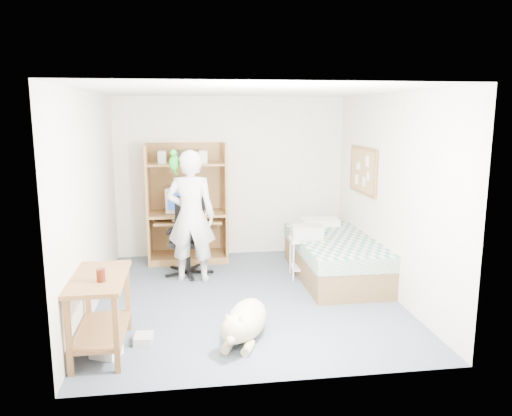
% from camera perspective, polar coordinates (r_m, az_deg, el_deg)
% --- Properties ---
extents(floor, '(4.00, 4.00, 0.00)m').
position_cam_1_polar(floor, '(6.30, -1.05, -10.15)').
color(floor, '#434D5B').
rests_on(floor, ground).
extents(wall_back, '(3.60, 0.02, 2.50)m').
position_cam_1_polar(wall_back, '(7.93, -2.87, 3.57)').
color(wall_back, white).
rests_on(wall_back, floor).
extents(wall_right, '(0.02, 4.00, 2.50)m').
position_cam_1_polar(wall_right, '(6.43, 15.04, 1.48)').
color(wall_right, white).
rests_on(wall_right, floor).
extents(wall_left, '(0.02, 4.00, 2.50)m').
position_cam_1_polar(wall_left, '(6.02, -18.36, 0.67)').
color(wall_left, white).
rests_on(wall_left, floor).
extents(ceiling, '(3.60, 4.00, 0.02)m').
position_cam_1_polar(ceiling, '(5.88, -1.14, 13.23)').
color(ceiling, white).
rests_on(ceiling, wall_back).
extents(computer_hutch, '(1.20, 0.63, 1.80)m').
position_cam_1_polar(computer_hutch, '(7.71, -7.85, 0.03)').
color(computer_hutch, brown).
rests_on(computer_hutch, floor).
extents(bed, '(1.02, 2.02, 0.66)m').
position_cam_1_polar(bed, '(7.04, 8.92, -5.51)').
color(bed, brown).
rests_on(bed, floor).
extents(side_desk, '(0.50, 1.00, 0.75)m').
position_cam_1_polar(side_desk, '(5.03, -17.38, -10.21)').
color(side_desk, brown).
rests_on(side_desk, floor).
extents(corkboard, '(0.04, 0.94, 0.66)m').
position_cam_1_polar(corkboard, '(7.22, 12.13, 4.22)').
color(corkboard, '#9A7845').
rests_on(corkboard, wall_right).
extents(office_chair, '(0.60, 0.60, 1.07)m').
position_cam_1_polar(office_chair, '(7.14, -7.70, -4.44)').
color(office_chair, black).
rests_on(office_chair, floor).
extents(person, '(0.71, 0.53, 1.78)m').
position_cam_1_polar(person, '(6.73, -7.44, -0.94)').
color(person, silver).
rests_on(person, floor).
extents(parrot, '(0.13, 0.23, 0.36)m').
position_cam_1_polar(parrot, '(6.63, -9.34, 5.30)').
color(parrot, '#138820').
rests_on(parrot, person).
extents(dog, '(0.64, 1.12, 0.44)m').
position_cam_1_polar(dog, '(5.15, -1.28, -12.80)').
color(dog, tan).
rests_on(dog, floor).
extents(printer_cart, '(0.49, 0.41, 0.55)m').
position_cam_1_polar(printer_cart, '(6.97, 5.80, -4.93)').
color(printer_cart, silver).
rests_on(printer_cart, floor).
extents(printer, '(0.45, 0.35, 0.18)m').
position_cam_1_polar(printer, '(6.90, 5.84, -2.73)').
color(printer, '#AAABA6').
rests_on(printer, printer_cart).
extents(crt_monitor, '(0.44, 0.46, 0.37)m').
position_cam_1_polar(crt_monitor, '(7.69, -8.65, 1.02)').
color(crt_monitor, beige).
rests_on(crt_monitor, computer_hutch).
extents(keyboard, '(0.47, 0.22, 0.03)m').
position_cam_1_polar(keyboard, '(7.58, -7.79, -1.31)').
color(keyboard, beige).
rests_on(keyboard, computer_hutch).
extents(pencil_cup, '(0.08, 0.08, 0.12)m').
position_cam_1_polar(pencil_cup, '(7.63, -5.31, -0.03)').
color(pencil_cup, gold).
rests_on(pencil_cup, computer_hutch).
extents(drink_glass, '(0.08, 0.08, 0.12)m').
position_cam_1_polar(drink_glass, '(4.76, -17.31, -7.35)').
color(drink_glass, '#43160A').
rests_on(drink_glass, side_desk).
extents(floor_box_a, '(0.31, 0.29, 0.10)m').
position_cam_1_polar(floor_box_a, '(5.08, -16.75, -15.41)').
color(floor_box_a, white).
rests_on(floor_box_a, floor).
extents(floor_box_b, '(0.19, 0.23, 0.08)m').
position_cam_1_polar(floor_box_b, '(5.26, -12.72, -14.36)').
color(floor_box_b, beige).
rests_on(floor_box_b, floor).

